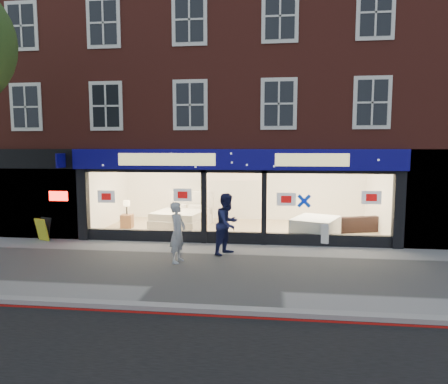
% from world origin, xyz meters
% --- Properties ---
extents(ground, '(120.00, 120.00, 0.00)m').
position_xyz_m(ground, '(0.00, 0.00, 0.00)').
color(ground, gray).
rests_on(ground, ground).
extents(kerb_line, '(60.00, 0.10, 0.01)m').
position_xyz_m(kerb_line, '(0.00, -3.10, 0.01)').
color(kerb_line, '#8C0A07').
rests_on(kerb_line, ground).
extents(kerb_stone, '(60.00, 0.25, 0.12)m').
position_xyz_m(kerb_stone, '(0.00, -2.90, 0.06)').
color(kerb_stone, gray).
rests_on(kerb_stone, ground).
extents(showroom_floor, '(11.00, 4.50, 0.10)m').
position_xyz_m(showroom_floor, '(0.00, 5.25, 0.05)').
color(showroom_floor, tan).
rests_on(showroom_floor, ground).
extents(building, '(19.00, 8.26, 10.30)m').
position_xyz_m(building, '(-0.02, 6.93, 6.67)').
color(building, maroon).
rests_on(building, ground).
extents(display_bed, '(2.36, 2.69, 1.36)m').
position_xyz_m(display_bed, '(-2.37, 5.36, 0.48)').
color(display_bed, beige).
rests_on(display_bed, showroom_floor).
extents(bedside_table, '(0.48, 0.48, 0.55)m').
position_xyz_m(bedside_table, '(-4.53, 4.80, 0.38)').
color(bedside_table, brown).
rests_on(bedside_table, showroom_floor).
extents(mattress_stack, '(2.01, 2.21, 0.71)m').
position_xyz_m(mattress_stack, '(2.92, 4.00, 0.45)').
color(mattress_stack, silver).
rests_on(mattress_stack, showroom_floor).
extents(sofa, '(2.28, 1.45, 0.62)m').
position_xyz_m(sofa, '(4.60, 5.27, 0.41)').
color(sofa, black).
rests_on(sofa, showroom_floor).
extents(a_board, '(0.63, 0.53, 0.83)m').
position_xyz_m(a_board, '(-6.90, 2.70, 0.42)').
color(a_board, gold).
rests_on(a_board, ground).
extents(pedestrian_grey, '(0.54, 0.72, 1.78)m').
position_xyz_m(pedestrian_grey, '(-1.41, 0.56, 0.89)').
color(pedestrian_grey, '#B2B4BA').
rests_on(pedestrian_grey, ground).
extents(pedestrian_blue, '(1.10, 1.18, 1.93)m').
position_xyz_m(pedestrian_blue, '(-0.07, 1.61, 0.97)').
color(pedestrian_blue, '#1A1E49').
rests_on(pedestrian_blue, ground).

